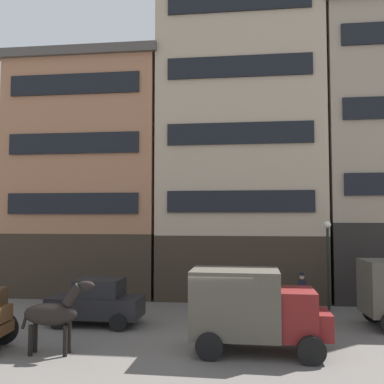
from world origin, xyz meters
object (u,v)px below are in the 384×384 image
Objects in this scene: streetlamp_curbside at (328,253)px; draft_horse at (54,313)px; delivery_truck_far at (253,307)px; pedestrian_officer at (302,291)px; sedan_dark at (97,302)px; fire_hydrant_curbside at (214,300)px.

draft_horse is at bearing -143.41° from streetlamp_curbside.
draft_horse is 6.35m from delivery_truck_far.
delivery_truck_far reaches higher than pedestrian_officer.
streetlamp_curbside is (9.85, 7.31, 1.40)m from draft_horse.
draft_horse is at bearing -171.60° from delivery_truck_far.
draft_horse is 1.31× the size of pedestrian_officer.
sedan_dark is 9.04m from pedestrian_officer.
pedestrian_officer is 4.08m from fire_hydrant_curbside.
draft_horse is 8.61m from fire_hydrant_curbside.
streetlamp_curbside is at bearing 60.78° from delivery_truck_far.
pedestrian_officer reaches higher than fire_hydrant_curbside.
sedan_dark is at bearing 155.81° from delivery_truck_far.
delivery_truck_far is at bearing -119.22° from streetlamp_curbside.
draft_horse is 2.83× the size of fire_hydrant_curbside.
pedestrian_officer is 0.44× the size of streetlamp_curbside.
pedestrian_officer is 2.17m from streetlamp_curbside.
draft_horse reaches higher than fire_hydrant_curbside.
fire_hydrant_curbside is (4.58, 7.24, -0.84)m from draft_horse.
streetlamp_curbside is 4.96× the size of fire_hydrant_curbside.
draft_horse is at bearing -91.65° from sedan_dark.
delivery_truck_far reaches higher than fire_hydrant_curbside.
sedan_dark is 5.73m from fire_hydrant_curbside.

